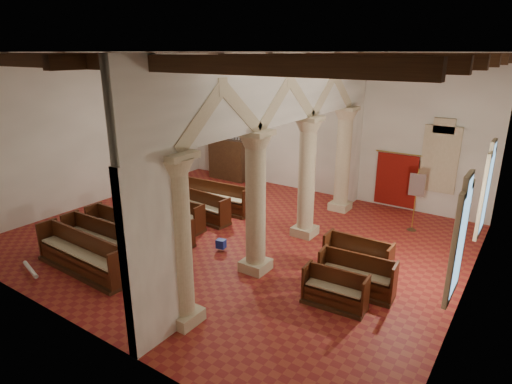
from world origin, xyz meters
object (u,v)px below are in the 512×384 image
object	(u,v)px
processional_banner	(414,209)
nave_pew_0	(82,260)
pipe_organ	(229,151)
lectern	(252,175)
aisle_pew_0	(334,294)

from	to	relation	value
processional_banner	nave_pew_0	distance (m)	10.90
pipe_organ	nave_pew_0	xyz separation A→B (m)	(2.25, -9.85, -1.00)
lectern	processional_banner	distance (m)	7.81
aisle_pew_0	pipe_organ	bearing A→B (deg)	136.38
pipe_organ	processional_banner	xyz separation A→B (m)	(9.24, -1.51, -0.59)
processional_banner	nave_pew_0	bearing A→B (deg)	-138.68
pipe_organ	aisle_pew_0	world-z (taller)	pipe_organ
processional_banner	nave_pew_0	size ratio (longest dim) A/B	0.63
processional_banner	pipe_organ	bearing A→B (deg)	162.02
nave_pew_0	aisle_pew_0	bearing A→B (deg)	21.68
nave_pew_0	lectern	bearing A→B (deg)	95.98
pipe_organ	lectern	size ratio (longest dim) A/B	3.70
processional_banner	nave_pew_0	xyz separation A→B (m)	(-6.99, -8.35, -0.40)
pipe_organ	processional_banner	bearing A→B (deg)	-9.25
nave_pew_0	pipe_organ	bearing A→B (deg)	104.54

